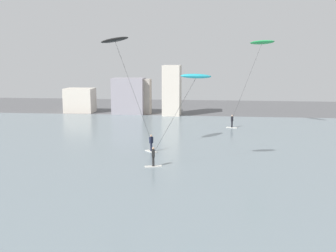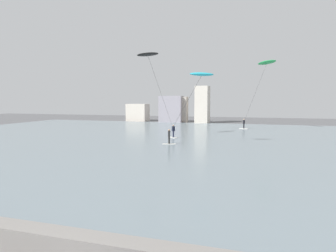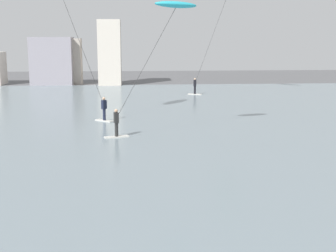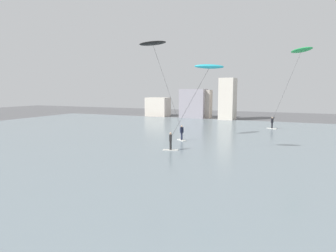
% 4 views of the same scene
% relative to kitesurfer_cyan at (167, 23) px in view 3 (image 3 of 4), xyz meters
% --- Properties ---
extents(water_bay, '(84.00, 52.00, 0.10)m').
position_rel_kitesurfer_cyan_xyz_m(water_bay, '(0.86, 3.52, -6.50)').
color(water_bay, gray).
rests_on(water_bay, ground).
extents(far_shore_buildings, '(19.05, 5.41, 7.76)m').
position_rel_kitesurfer_cyan_xyz_m(far_shore_buildings, '(-11.18, 31.22, -3.59)').
color(far_shore_buildings, beige).
rests_on(far_shore_buildings, ground).
extents(kitesurfer_cyan, '(5.47, 1.49, 7.67)m').
position_rel_kitesurfer_cyan_xyz_m(kitesurfer_cyan, '(0.00, 0.00, 0.00)').
color(kitesurfer_cyan, silver).
rests_on(kitesurfer_cyan, water_bay).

